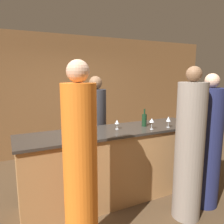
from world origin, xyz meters
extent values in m
plane|color=#4C3823|center=(0.00, 0.00, 0.00)|extent=(14.00, 14.00, 0.00)
cube|color=brown|center=(0.00, 2.38, 1.40)|extent=(8.00, 0.06, 2.80)
cube|color=#B27F4C|center=(0.00, 0.00, 0.52)|extent=(2.75, 0.66, 1.05)
cube|color=#332D28|center=(0.00, 0.00, 1.06)|extent=(2.81, 0.72, 0.04)
cylinder|color=#2D2D33|center=(-0.02, 0.73, 0.82)|extent=(0.36, 0.36, 1.63)
sphere|color=brown|center=(-0.02, 0.73, 1.75)|extent=(0.23, 0.23, 0.23)
cylinder|color=#1E234C|center=(1.10, -0.72, 0.85)|extent=(0.38, 0.38, 1.71)
sphere|color=tan|center=(1.10, -0.72, 1.80)|extent=(0.20, 0.20, 0.20)
cylinder|color=orange|center=(-0.81, -0.83, 0.90)|extent=(0.34, 0.34, 1.81)
sphere|color=tan|center=(-0.81, -0.83, 1.92)|extent=(0.21, 0.21, 0.21)
cylinder|color=gray|center=(0.65, -0.83, 0.90)|extent=(0.37, 0.37, 1.79)
sphere|color=brown|center=(0.65, -0.83, 1.89)|extent=(0.19, 0.19, 0.19)
cylinder|color=black|center=(0.51, 0.00, 1.18)|extent=(0.08, 0.08, 0.19)
cylinder|color=black|center=(0.51, 0.00, 1.31)|extent=(0.03, 0.03, 0.08)
cylinder|color=silver|center=(-0.75, -0.32, 1.08)|extent=(0.05, 0.05, 0.00)
cylinder|color=silver|center=(-0.75, -0.32, 1.14)|extent=(0.01, 0.01, 0.10)
cone|color=silver|center=(-0.75, -0.32, 1.23)|extent=(0.06, 0.06, 0.08)
cylinder|color=silver|center=(-0.50, -0.15, 1.08)|extent=(0.05, 0.05, 0.00)
cylinder|color=silver|center=(-0.50, -0.15, 1.14)|extent=(0.01, 0.01, 0.10)
cone|color=silver|center=(-0.50, -0.15, 1.23)|extent=(0.07, 0.07, 0.08)
cylinder|color=silver|center=(0.04, 0.01, 1.08)|extent=(0.05, 0.05, 0.00)
cylinder|color=silver|center=(0.04, 0.01, 1.13)|extent=(0.01, 0.01, 0.08)
cone|color=silver|center=(0.04, 0.01, 1.19)|extent=(0.06, 0.06, 0.06)
cylinder|color=silver|center=(0.80, -0.23, 1.08)|extent=(0.05, 0.05, 0.00)
cylinder|color=silver|center=(0.80, -0.23, 1.13)|extent=(0.01, 0.01, 0.09)
cone|color=silver|center=(0.80, -0.23, 1.21)|extent=(0.07, 0.07, 0.08)
cylinder|color=silver|center=(0.50, -0.21, 1.08)|extent=(0.05, 0.05, 0.00)
cylinder|color=silver|center=(0.50, -0.21, 1.14)|extent=(0.01, 0.01, 0.10)
cone|color=silver|center=(0.50, -0.21, 1.22)|extent=(0.07, 0.07, 0.06)
camera|label=1|loc=(-1.42, -2.79, 1.89)|focal=35.00mm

